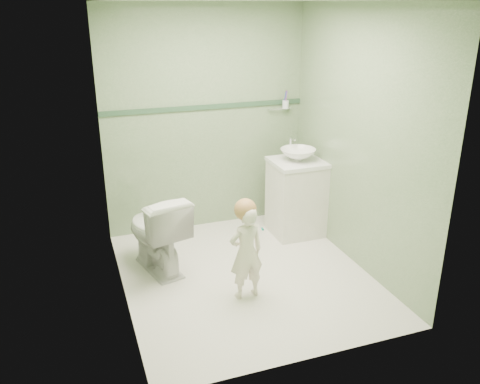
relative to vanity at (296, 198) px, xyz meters
name	(u,v)px	position (x,y,z in m)	size (l,w,h in m)	color
ground	(245,275)	(-0.84, -0.70, -0.40)	(2.50, 2.50, 0.00)	white
room_shell	(246,152)	(-0.84, -0.70, 0.80)	(2.50, 2.54, 2.40)	gray
trim_stripe	(206,107)	(-0.84, 0.54, 0.95)	(2.20, 0.02, 0.05)	#305137
vanity	(296,198)	(0.00, 0.00, 0.00)	(0.52, 0.50, 0.80)	silver
counter	(298,162)	(0.00, 0.00, 0.41)	(0.54, 0.52, 0.04)	white
basin	(298,155)	(0.00, 0.00, 0.49)	(0.37, 0.37, 0.13)	white
faucet	(291,143)	(0.00, 0.19, 0.57)	(0.03, 0.13, 0.18)	silver
cup_holder	(285,104)	(0.05, 0.48, 0.93)	(0.26, 0.07, 0.21)	silver
toilet	(156,232)	(-1.58, -0.30, -0.01)	(0.43, 0.76, 0.77)	white
toddler	(246,253)	(-0.95, -1.02, 0.02)	(0.30, 0.20, 0.84)	white
hair_cap	(245,210)	(-0.95, -1.00, 0.40)	(0.19, 0.19, 0.19)	#B37E48
teal_toothbrush	(261,228)	(-0.87, -1.14, 0.28)	(0.11, 0.14, 0.08)	#018C83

